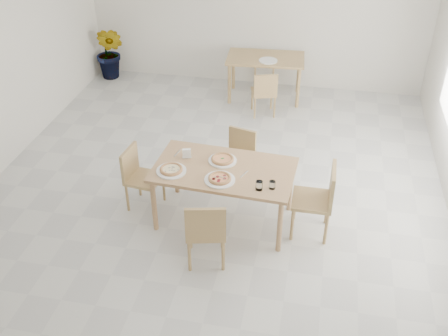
% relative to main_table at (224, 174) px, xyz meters
% --- Properties ---
extents(main_table, '(1.68, 1.01, 0.75)m').
position_rel_main_table_xyz_m(main_table, '(0.00, 0.00, 0.00)').
color(main_table, tan).
rests_on(main_table, ground).
extents(chair_south, '(0.51, 0.51, 0.86)m').
position_rel_main_table_xyz_m(chair_south, '(-0.03, -0.80, -0.18)').
color(chair_south, tan).
rests_on(chair_south, ground).
extents(chair_north, '(0.46, 0.46, 0.77)m').
position_rel_main_table_xyz_m(chair_north, '(0.04, 0.82, -0.23)').
color(chair_north, tan).
rests_on(chair_north, ground).
extents(chair_west, '(0.44, 0.44, 0.81)m').
position_rel_main_table_xyz_m(chair_west, '(-1.10, 0.08, -0.21)').
color(chair_west, tan).
rests_on(chair_west, ground).
extents(chair_east, '(0.46, 0.46, 0.92)m').
position_rel_main_table_xyz_m(chair_east, '(1.13, -0.02, -0.14)').
color(chair_east, tan).
rests_on(chair_east, ground).
extents(plate_margherita, '(0.34, 0.34, 0.02)m').
position_rel_main_table_xyz_m(plate_margherita, '(-0.05, 0.15, 0.08)').
color(plate_margherita, white).
rests_on(plate_margherita, main_table).
extents(plate_mushroom, '(0.35, 0.35, 0.02)m').
position_rel_main_table_xyz_m(plate_mushroom, '(-0.58, -0.18, 0.08)').
color(plate_mushroom, white).
rests_on(plate_mushroom, main_table).
extents(plate_pepperoni, '(0.35, 0.35, 0.02)m').
position_rel_main_table_xyz_m(plate_pepperoni, '(0.00, -0.24, 0.08)').
color(plate_pepperoni, white).
rests_on(plate_pepperoni, main_table).
extents(pizza_margherita, '(0.30, 0.30, 0.03)m').
position_rel_main_table_xyz_m(pizza_margherita, '(-0.05, 0.15, 0.11)').
color(pizza_margherita, tan).
rests_on(pizza_margherita, plate_margherita).
extents(pizza_mushroom, '(0.35, 0.35, 0.03)m').
position_rel_main_table_xyz_m(pizza_mushroom, '(-0.58, -0.18, 0.11)').
color(pizza_mushroom, tan).
rests_on(pizza_mushroom, plate_mushroom).
extents(pizza_pepperoni, '(0.34, 0.34, 0.03)m').
position_rel_main_table_xyz_m(pizza_pepperoni, '(0.00, -0.24, 0.11)').
color(pizza_pepperoni, tan).
rests_on(pizza_pepperoni, plate_pepperoni).
extents(tumbler_a, '(0.08, 0.08, 0.10)m').
position_rel_main_table_xyz_m(tumbler_a, '(0.46, -0.32, 0.13)').
color(tumbler_a, white).
rests_on(tumbler_a, main_table).
extents(tumbler_b, '(0.07, 0.07, 0.09)m').
position_rel_main_table_xyz_m(tumbler_b, '(0.59, -0.28, 0.12)').
color(tumbler_b, white).
rests_on(tumbler_b, main_table).
extents(napkin_holder, '(0.12, 0.08, 0.12)m').
position_rel_main_table_xyz_m(napkin_holder, '(-0.48, 0.13, 0.13)').
color(napkin_holder, silver).
rests_on(napkin_holder, main_table).
extents(fork_a, '(0.08, 0.16, 0.01)m').
position_rel_main_table_xyz_m(fork_a, '(0.25, -0.07, 0.08)').
color(fork_a, silver).
rests_on(fork_a, main_table).
extents(fork_b, '(0.04, 0.17, 0.01)m').
position_rel_main_table_xyz_m(fork_b, '(-0.62, 0.21, 0.08)').
color(fork_b, silver).
rests_on(fork_b, main_table).
extents(second_table, '(1.35, 0.83, 0.75)m').
position_rel_main_table_xyz_m(second_table, '(0.02, 3.46, -0.02)').
color(second_table, tan).
rests_on(second_table, ground).
extents(chair_back_s, '(0.47, 0.47, 0.77)m').
position_rel_main_table_xyz_m(chair_back_s, '(0.11, 2.78, -0.23)').
color(chair_back_s, tan).
rests_on(chair_back_s, ground).
extents(chair_back_n, '(0.46, 0.46, 0.82)m').
position_rel_main_table_xyz_m(chair_back_n, '(-0.02, 4.22, -0.20)').
color(chair_back_n, tan).
rests_on(chair_back_n, ground).
extents(plate_empty, '(0.31, 0.31, 0.02)m').
position_rel_main_table_xyz_m(plate_empty, '(0.08, 3.30, 0.08)').
color(plate_empty, white).
rests_on(plate_empty, second_table).
extents(potted_plant, '(0.67, 0.61, 1.01)m').
position_rel_main_table_xyz_m(potted_plant, '(-2.91, 3.71, -0.17)').
color(potted_plant, '#30601D').
rests_on(potted_plant, ground).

